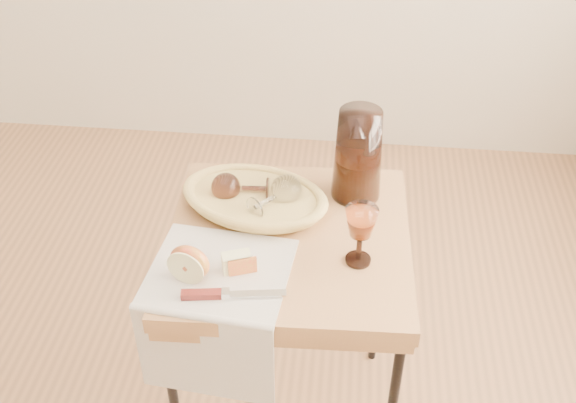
# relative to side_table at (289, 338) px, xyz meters

# --- Properties ---
(side_table) EXTENTS (0.60, 0.60, 0.74)m
(side_table) POSITION_rel_side_table_xyz_m (0.00, 0.00, 0.00)
(side_table) COLOR brown
(side_table) RESTS_ON floor
(tea_towel) EXTENTS (0.34, 0.31, 0.01)m
(tea_towel) POSITION_rel_side_table_xyz_m (-0.14, -0.14, 0.37)
(tea_towel) COLOR white
(tea_towel) RESTS_ON side_table
(bread_basket) EXTENTS (0.37, 0.30, 0.05)m
(bread_basket) POSITION_rel_side_table_xyz_m (-0.10, 0.10, 0.39)
(bread_basket) COLOR olive
(bread_basket) RESTS_ON side_table
(goblet_lying_a) EXTENTS (0.12, 0.08, 0.07)m
(goblet_lying_a) POSITION_rel_side_table_xyz_m (-0.13, 0.11, 0.42)
(goblet_lying_a) COLOR #532F29
(goblet_lying_a) RESTS_ON bread_basket
(goblet_lying_b) EXTENTS (0.14, 0.15, 0.08)m
(goblet_lying_b) POSITION_rel_side_table_xyz_m (-0.05, 0.08, 0.42)
(goblet_lying_b) COLOR white
(goblet_lying_b) RESTS_ON bread_basket
(pitcher) EXTENTS (0.20, 0.27, 0.28)m
(pitcher) POSITION_rel_side_table_xyz_m (0.15, 0.19, 0.49)
(pitcher) COLOR black
(pitcher) RESTS_ON side_table
(wine_goblet) EXTENTS (0.09, 0.09, 0.15)m
(wine_goblet) POSITION_rel_side_table_xyz_m (0.17, -0.07, 0.45)
(wine_goblet) COLOR white
(wine_goblet) RESTS_ON side_table
(apple_half) EXTENTS (0.10, 0.07, 0.09)m
(apple_half) POSITION_rel_side_table_xyz_m (-0.20, -0.17, 0.42)
(apple_half) COLOR red
(apple_half) RESTS_ON tea_towel
(apple_wedge) EXTENTS (0.07, 0.05, 0.04)m
(apple_wedge) POSITION_rel_side_table_xyz_m (-0.10, -0.13, 0.40)
(apple_wedge) COLOR #FFF9B4
(apple_wedge) RESTS_ON tea_towel
(table_knife) EXTENTS (0.22, 0.05, 0.02)m
(table_knife) POSITION_rel_side_table_xyz_m (-0.11, -0.22, 0.38)
(table_knife) COLOR silver
(table_knife) RESTS_ON tea_towel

